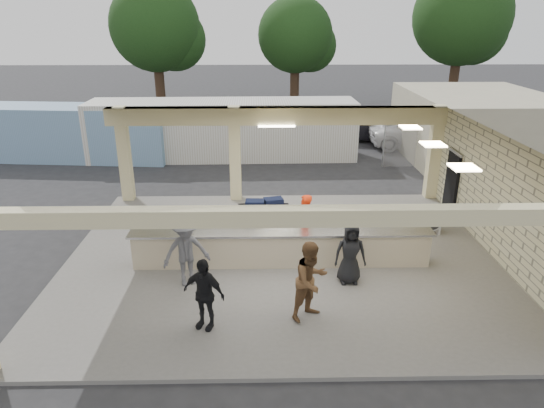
{
  "coord_description": "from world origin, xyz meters",
  "views": [
    {
      "loc": [
        -0.48,
        -12.32,
        6.47
      ],
      "look_at": [
        -0.23,
        1.0,
        1.3
      ],
      "focal_mm": 32.0,
      "sensor_mm": 36.0,
      "label": 1
    }
  ],
  "objects_px": {
    "car_white_b": "(454,125)",
    "car_dark": "(367,128)",
    "passenger_b": "(204,294)",
    "passenger_d": "(350,253)",
    "baggage_counter": "(281,248)",
    "car_white_a": "(421,134)",
    "passenger_c": "(186,251)",
    "passenger_a": "(311,281)",
    "container_white": "(223,130)",
    "drum_fan": "(430,218)",
    "luggage_cart": "(260,220)",
    "container_blue": "(68,133)",
    "baggage_handler": "(304,224)"
  },
  "relations": [
    {
      "from": "passenger_a",
      "to": "container_white",
      "type": "relative_size",
      "value": 0.15
    },
    {
      "from": "baggage_counter",
      "to": "passenger_d",
      "type": "xyz_separation_m",
      "value": [
        1.69,
        -0.95,
        0.33
      ]
    },
    {
      "from": "baggage_counter",
      "to": "passenger_d",
      "type": "distance_m",
      "value": 1.97
    },
    {
      "from": "passenger_b",
      "to": "container_white",
      "type": "bearing_deg",
      "value": 114.83
    },
    {
      "from": "passenger_d",
      "to": "container_white",
      "type": "relative_size",
      "value": 0.13
    },
    {
      "from": "car_white_b",
      "to": "car_dark",
      "type": "distance_m",
      "value": 4.96
    },
    {
      "from": "car_white_a",
      "to": "baggage_handler",
      "type": "bearing_deg",
      "value": 151.98
    },
    {
      "from": "passenger_d",
      "to": "container_blue",
      "type": "bearing_deg",
      "value": 133.54
    },
    {
      "from": "passenger_c",
      "to": "passenger_b",
      "type": "bearing_deg",
      "value": -90.97
    },
    {
      "from": "passenger_a",
      "to": "car_white_b",
      "type": "distance_m",
      "value": 19.95
    },
    {
      "from": "container_white",
      "to": "passenger_d",
      "type": "bearing_deg",
      "value": -72.67
    },
    {
      "from": "luggage_cart",
      "to": "car_dark",
      "type": "bearing_deg",
      "value": 59.67
    },
    {
      "from": "car_white_a",
      "to": "container_blue",
      "type": "height_order",
      "value": "container_blue"
    },
    {
      "from": "passenger_a",
      "to": "container_white",
      "type": "distance_m",
      "value": 14.13
    },
    {
      "from": "passenger_b",
      "to": "passenger_c",
      "type": "xyz_separation_m",
      "value": [
        -0.64,
        1.83,
        0.09
      ]
    },
    {
      "from": "drum_fan",
      "to": "car_white_b",
      "type": "xyz_separation_m",
      "value": [
        5.51,
        12.92,
        0.21
      ]
    },
    {
      "from": "passenger_c",
      "to": "car_dark",
      "type": "distance_m",
      "value": 17.38
    },
    {
      "from": "passenger_a",
      "to": "car_white_b",
      "type": "height_order",
      "value": "passenger_a"
    },
    {
      "from": "car_white_a",
      "to": "car_dark",
      "type": "distance_m",
      "value": 2.96
    },
    {
      "from": "drum_fan",
      "to": "car_dark",
      "type": "height_order",
      "value": "car_dark"
    },
    {
      "from": "car_white_a",
      "to": "container_white",
      "type": "bearing_deg",
      "value": 101.74
    },
    {
      "from": "luggage_cart",
      "to": "passenger_d",
      "type": "height_order",
      "value": "passenger_d"
    },
    {
      "from": "baggage_counter",
      "to": "container_white",
      "type": "height_order",
      "value": "container_white"
    },
    {
      "from": "drum_fan",
      "to": "container_blue",
      "type": "bearing_deg",
      "value": 166.24
    },
    {
      "from": "luggage_cart",
      "to": "car_dark",
      "type": "xyz_separation_m",
      "value": [
        5.88,
        13.18,
        -0.14
      ]
    },
    {
      "from": "luggage_cart",
      "to": "passenger_b",
      "type": "xyz_separation_m",
      "value": [
        -1.2,
        -4.23,
        0.09
      ]
    },
    {
      "from": "passenger_d",
      "to": "car_white_b",
      "type": "relative_size",
      "value": 0.33
    },
    {
      "from": "car_white_a",
      "to": "container_white",
      "type": "height_order",
      "value": "container_white"
    },
    {
      "from": "car_white_b",
      "to": "passenger_b",
      "type": "bearing_deg",
      "value": 139.53
    },
    {
      "from": "baggage_counter",
      "to": "car_dark",
      "type": "xyz_separation_m",
      "value": [
        5.3,
        14.59,
        0.11
      ]
    },
    {
      "from": "drum_fan",
      "to": "passenger_d",
      "type": "bearing_deg",
      "value": -116.95
    },
    {
      "from": "baggage_counter",
      "to": "container_white",
      "type": "distance_m",
      "value": 11.61
    },
    {
      "from": "baggage_counter",
      "to": "passenger_a",
      "type": "xyz_separation_m",
      "value": [
        0.56,
        -2.48,
        0.44
      ]
    },
    {
      "from": "drum_fan",
      "to": "passenger_c",
      "type": "relative_size",
      "value": 0.49
    },
    {
      "from": "baggage_counter",
      "to": "car_dark",
      "type": "bearing_deg",
      "value": 70.03
    },
    {
      "from": "passenger_d",
      "to": "container_white",
      "type": "xyz_separation_m",
      "value": [
        -4.09,
        12.28,
        0.46
      ]
    },
    {
      "from": "baggage_handler",
      "to": "passenger_b",
      "type": "relative_size",
      "value": 1.05
    },
    {
      "from": "passenger_d",
      "to": "baggage_counter",
      "type": "bearing_deg",
      "value": 150.8
    },
    {
      "from": "passenger_c",
      "to": "baggage_counter",
      "type": "bearing_deg",
      "value": 1.99
    },
    {
      "from": "container_blue",
      "to": "luggage_cart",
      "type": "bearing_deg",
      "value": -41.5
    },
    {
      "from": "car_white_a",
      "to": "container_blue",
      "type": "xyz_separation_m",
      "value": [
        -17.66,
        -1.8,
        0.53
      ]
    },
    {
      "from": "passenger_d",
      "to": "passenger_a",
      "type": "bearing_deg",
      "value": -126.55
    },
    {
      "from": "baggage_handler",
      "to": "passenger_c",
      "type": "height_order",
      "value": "passenger_c"
    },
    {
      "from": "passenger_a",
      "to": "passenger_b",
      "type": "bearing_deg",
      "value": 150.44
    },
    {
      "from": "car_white_a",
      "to": "luggage_cart",
      "type": "bearing_deg",
      "value": 146.42
    },
    {
      "from": "baggage_counter",
      "to": "container_blue",
      "type": "height_order",
      "value": "container_blue"
    },
    {
      "from": "drum_fan",
      "to": "baggage_counter",
      "type": "bearing_deg",
      "value": -138.19
    },
    {
      "from": "car_white_a",
      "to": "passenger_c",
      "type": "bearing_deg",
      "value": 146.12
    },
    {
      "from": "container_blue",
      "to": "passenger_a",
      "type": "bearing_deg",
      "value": -47.66
    },
    {
      "from": "car_white_a",
      "to": "car_dark",
      "type": "relative_size",
      "value": 1.24
    }
  ]
}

